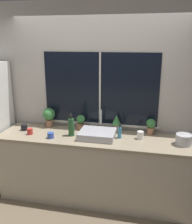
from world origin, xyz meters
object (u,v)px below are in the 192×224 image
(mug_black, at_px, (24,127))
(mug_red, at_px, (30,131))
(potted_plant_center_right, at_px, (116,123))
(potted_plant_far_left, at_px, (49,115))
(kettle, at_px, (184,139))
(mug_blue, at_px, (51,135))
(sink, at_px, (98,134))
(potted_plant_center_left, at_px, (81,122))
(bottle_tall, at_px, (71,127))
(soap_bottle, at_px, (120,132))
(mug_white, at_px, (140,135))
(potted_plant_far_right, at_px, (151,126))

(mug_black, height_order, mug_red, mug_black)
(potted_plant_center_right, bearing_deg, potted_plant_far_left, 180.00)
(mug_red, distance_m, kettle, 2.03)
(potted_plant_center_right, distance_m, mug_blue, 0.92)
(potted_plant_far_left, relative_size, kettle, 1.46)
(sink, distance_m, mug_red, 0.94)
(potted_plant_center_right, distance_m, mug_red, 1.21)
(potted_plant_center_left, relative_size, mug_blue, 2.48)
(potted_plant_far_left, bearing_deg, sink, -17.82)
(bottle_tall, height_order, mug_red, bottle_tall)
(soap_bottle, xyz_separation_m, mug_black, (-1.38, 0.01, -0.04))
(potted_plant_center_left, xyz_separation_m, mug_blue, (-0.30, -0.42, -0.07))
(potted_plant_center_left, relative_size, mug_black, 2.27)
(soap_bottle, relative_size, mug_white, 1.81)
(potted_plant_far_right, bearing_deg, bottle_tall, -165.27)
(mug_blue, distance_m, mug_red, 0.34)
(mug_black, xyz_separation_m, kettle, (2.19, -0.06, 0.03))
(mug_white, height_order, kettle, kettle)
(mug_white, bearing_deg, kettle, -8.05)
(potted_plant_far_right, bearing_deg, sink, -159.82)
(potted_plant_far_left, xyz_separation_m, mug_black, (-0.30, -0.22, -0.14))
(potted_plant_far_left, xyz_separation_m, mug_white, (1.35, -0.20, -0.13))
(soap_bottle, xyz_separation_m, mug_red, (-1.23, -0.13, -0.04))
(potted_plant_center_right, relative_size, mug_white, 2.38)
(soap_bottle, xyz_separation_m, mug_blue, (-0.89, -0.20, -0.04))
(potted_plant_far_right, distance_m, mug_red, 1.66)
(mug_blue, bearing_deg, bottle_tall, 30.68)
(soap_bottle, xyz_separation_m, kettle, (0.80, -0.05, -0.01))
(sink, bearing_deg, soap_bottle, 6.54)
(sink, xyz_separation_m, potted_plant_center_left, (-0.30, 0.25, 0.06))
(mug_black, bearing_deg, bottle_tall, -4.76)
(mug_blue, bearing_deg, potted_plant_center_right, 27.16)
(mug_white, bearing_deg, bottle_tall, -175.19)
(mug_blue, relative_size, mug_red, 1.06)
(bottle_tall, bearing_deg, mug_black, 175.24)
(mug_red, bearing_deg, soap_bottle, 6.01)
(soap_bottle, relative_size, mug_red, 2.33)
(potted_plant_center_right, height_order, mug_white, potted_plant_center_right)
(soap_bottle, bearing_deg, mug_blue, -167.44)
(bottle_tall, bearing_deg, potted_plant_center_right, 25.61)
(potted_plant_far_left, distance_m, mug_red, 0.40)
(soap_bottle, bearing_deg, potted_plant_center_left, 159.60)
(soap_bottle, relative_size, mug_blue, 2.21)
(mug_white, distance_m, kettle, 0.54)
(potted_plant_center_right, relative_size, mug_blue, 2.90)
(soap_bottle, distance_m, kettle, 0.81)
(potted_plant_center_left, distance_m, bottle_tall, 0.28)
(potted_plant_center_right, relative_size, soap_bottle, 1.31)
(soap_bottle, distance_m, mug_red, 1.23)
(potted_plant_center_right, distance_m, mug_white, 0.41)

